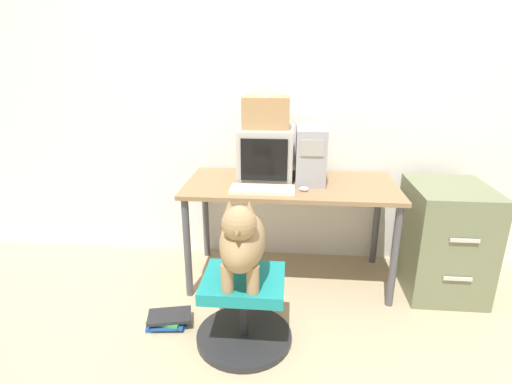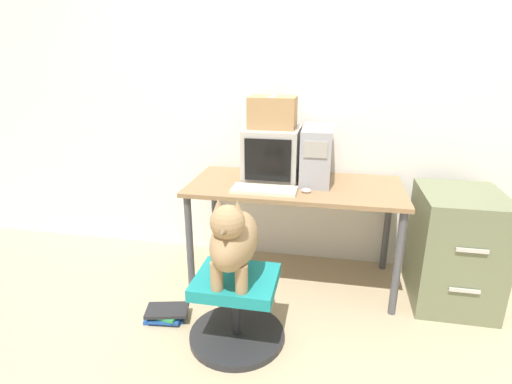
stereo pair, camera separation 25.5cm
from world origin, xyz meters
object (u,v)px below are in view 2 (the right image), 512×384
Objects in this scene: book_stack_floor at (166,314)px; office_chair at (237,309)px; keyboard at (264,189)px; filing_cabinet at (454,248)px; dog at (233,239)px; cardboard_box at (273,112)px; pc_tower at (317,155)px; crt_monitor at (272,154)px.

office_chair is at bearing -10.12° from book_stack_floor.
filing_cabinet is at bearing 6.91° from keyboard.
dog is 0.66× the size of filing_cabinet.
cardboard_box is 1.04× the size of book_stack_floor.
pc_tower is 1.39× the size of cardboard_box.
office_chair is (-0.07, -0.55, -0.57)m from keyboard.
crt_monitor reaches higher than book_stack_floor.
book_stack_floor is at bearing 165.43° from dog.
crt_monitor is 0.51× the size of filing_cabinet.
pc_tower reaches higher than crt_monitor.
keyboard is (-0.00, -0.31, -0.17)m from crt_monitor.
pc_tower is 1.45× the size of book_stack_floor.
book_stack_floor is at bearing -126.39° from cardboard_box.
keyboard is 0.79m from office_chair.
pc_tower is 1.20m from office_chair.
filing_cabinet is 2.50× the size of book_stack_floor.
filing_cabinet is 1.55m from cardboard_box.
pc_tower reaches higher than keyboard.
book_stack_floor is (-0.56, -0.46, -0.74)m from keyboard.
crt_monitor is 1.13m from office_chair.
filing_cabinet is 1.98m from book_stack_floor.
office_chair is 1.35m from cardboard_box.
dog is (0.00, -0.04, 0.48)m from office_chair.
dog is 1.65× the size of book_stack_floor.
dog reaches higher than filing_cabinet.
pc_tower is at bearing 65.36° from office_chair.
dog is at bearing -90.00° from office_chair.
pc_tower is at bearing 43.15° from keyboard.
office_chair is 1.11× the size of dog.
crt_monitor is at bearing 179.12° from pc_tower.
book_stack_floor is at bearing -126.53° from crt_monitor.
filing_cabinet is (1.28, -0.15, -0.56)m from crt_monitor.
cardboard_box is 1.54m from book_stack_floor.
cardboard_box reaches higher than dog.
filing_cabinet is at bearing -8.66° from pc_tower.
cardboard_box is at bearing 178.43° from pc_tower.
office_chair is at bearing -94.54° from cardboard_box.
pc_tower is 1.01m from dog.
dog reaches higher than book_stack_floor.
office_chair is 0.73× the size of filing_cabinet.
keyboard is 0.75× the size of office_chair.
pc_tower is at bearing -0.88° from crt_monitor.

